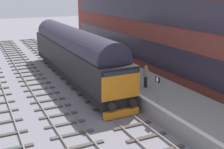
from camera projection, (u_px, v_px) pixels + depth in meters
name	position (u px, v px, depth m)	size (l,w,h in m)	color
ground_plane	(96.00, 97.00, 21.92)	(140.00, 140.00, 0.00)	slate
track_main	(96.00, 96.00, 21.90)	(2.50, 60.00, 0.15)	gray
track_adjacent_west	(50.00, 104.00, 20.41)	(2.50, 60.00, 0.15)	gray
station_platform	(137.00, 84.00, 23.29)	(4.00, 44.00, 1.01)	gray
station_building	(160.00, 11.00, 28.42)	(4.25, 37.15, 11.74)	brown
diesel_locomotive	(74.00, 52.00, 25.70)	(2.74, 18.83, 4.68)	black
platform_number_sign	(158.00, 86.00, 17.60)	(0.10, 0.44, 1.77)	slate
waiting_passenger	(146.00, 74.00, 20.68)	(0.38, 0.51, 1.64)	#2D302F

